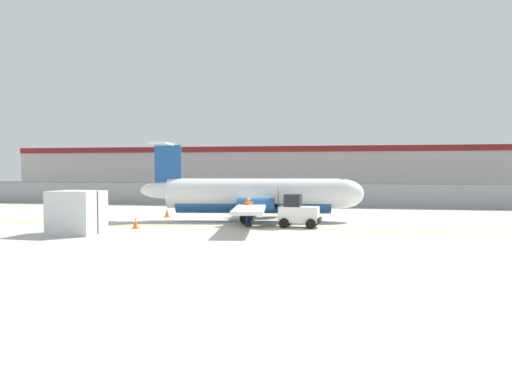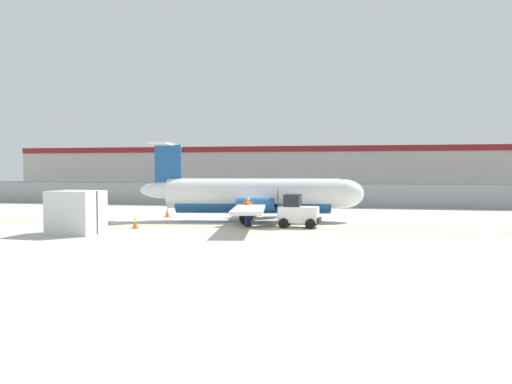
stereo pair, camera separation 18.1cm
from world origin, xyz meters
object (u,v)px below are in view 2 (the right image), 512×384
(cargo_container, at_px, (76,212))
(parked_car_4, at_px, (425,191))
(parked_car_0, at_px, (171,192))
(parked_car_2, at_px, (310,193))
(parked_car_3, at_px, (374,191))
(traffic_cone_near_left, at_px, (135,223))
(parked_car_1, at_px, (233,191))
(traffic_cone_near_right, at_px, (301,218))
(baggage_tug, at_px, (298,212))
(ground_crew_worker, at_px, (248,210))
(commuter_airplane, at_px, (257,196))
(traffic_cone_far_left, at_px, (167,212))

(cargo_container, distance_m, parked_car_4, 40.01)
(parked_car_0, distance_m, parked_car_2, 14.49)
(parked_car_3, bearing_deg, traffic_cone_near_left, -114.46)
(traffic_cone_near_left, distance_m, parked_car_1, 26.87)
(traffic_cone_near_right, xyz_separation_m, parked_car_0, (-15.64, 19.11, 0.58))
(parked_car_2, bearing_deg, baggage_tug, 96.38)
(ground_crew_worker, relative_size, parked_car_4, 0.39)
(baggage_tug, distance_m, ground_crew_worker, 2.83)
(traffic_cone_near_right, bearing_deg, parked_car_2, 93.39)
(commuter_airplane, bearing_deg, parked_car_1, 99.59)
(cargo_container, bearing_deg, parked_car_3, 66.65)
(commuter_airplane, height_order, parked_car_0, commuter_airplane)
(baggage_tug, bearing_deg, traffic_cone_near_right, 94.56)
(parked_car_0, bearing_deg, ground_crew_worker, -58.21)
(ground_crew_worker, bearing_deg, baggage_tug, -117.05)
(baggage_tug, xyz_separation_m, ground_crew_worker, (-2.80, -0.38, 0.10))
(traffic_cone_near_left, bearing_deg, parked_car_4, 57.43)
(ground_crew_worker, xyz_separation_m, parked_car_1, (-6.98, 25.08, -0.06))
(parked_car_4, bearing_deg, commuter_airplane, -125.90)
(traffic_cone_near_right, distance_m, traffic_cone_far_left, 9.64)
(commuter_airplane, distance_m, parked_car_0, 22.48)
(parked_car_1, bearing_deg, parked_car_0, 27.15)
(traffic_cone_near_right, distance_m, parked_car_2, 20.51)
(cargo_container, distance_m, traffic_cone_near_left, 3.44)
(traffic_cone_far_left, height_order, parked_car_4, parked_car_4)
(cargo_container, bearing_deg, parked_car_0, 104.24)
(cargo_container, distance_m, traffic_cone_near_right, 12.99)
(traffic_cone_near_left, bearing_deg, traffic_cone_near_right, 26.92)
(ground_crew_worker, xyz_separation_m, traffic_cone_near_left, (-6.07, -1.78, -0.64))
(commuter_airplane, bearing_deg, traffic_cone_near_left, -147.36)
(parked_car_2, bearing_deg, traffic_cone_near_right, 96.62)
(traffic_cone_near_right, height_order, parked_car_2, parked_car_2)
(parked_car_0, bearing_deg, traffic_cone_near_right, -49.47)
(traffic_cone_near_left, xyz_separation_m, parked_car_4, (19.74, 30.90, 0.58))
(parked_car_0, height_order, parked_car_3, same)
(baggage_tug, relative_size, traffic_cone_near_right, 3.74)
(traffic_cone_near_left, height_order, parked_car_3, parked_car_3)
(cargo_container, bearing_deg, parked_car_4, 60.94)
(parked_car_0, bearing_deg, commuter_airplane, -54.15)
(parked_car_0, xyz_separation_m, parked_car_4, (26.55, 7.31, 0.00))
(parked_car_0, bearing_deg, parked_car_3, 15.33)
(parked_car_1, relative_size, parked_car_4, 0.97)
(parked_car_3, bearing_deg, cargo_container, -115.38)
(cargo_container, relative_size, parked_car_4, 0.58)
(parked_car_0, relative_size, parked_car_3, 1.00)
(cargo_container, height_order, traffic_cone_far_left, cargo_container)
(cargo_container, xyz_separation_m, parked_car_0, (-4.84, 26.29, -0.21))
(traffic_cone_near_left, bearing_deg, ground_crew_worker, 16.31)
(traffic_cone_near_left, bearing_deg, cargo_container, -126.09)
(traffic_cone_far_left, relative_size, parked_car_1, 0.15)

